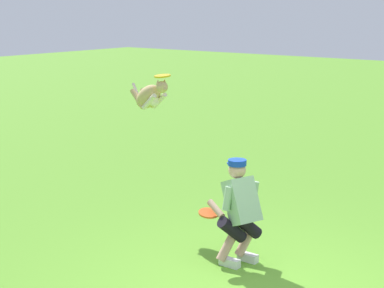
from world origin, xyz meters
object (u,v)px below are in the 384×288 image
Objects in this scene: frisbee_flying at (162,76)px; frisbee_held at (209,213)px; person at (240,209)px; dog at (150,96)px.

frisbee_flying is 0.94× the size of frisbee_held.
person reaches higher than frisbee_held.
frisbee_held is at bearing -10.25° from dog.
frisbee_flying is at bearing -4.31° from person.
person is 1.36× the size of dog.
frisbee_held is (-1.75, 0.94, -1.18)m from dog.
dog is at bearing -2.67° from person.
person is at bearing 157.55° from frisbee_flying.
dog is 4.04× the size of frisbee_flying.
dog is at bearing -9.33° from frisbee_flying.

